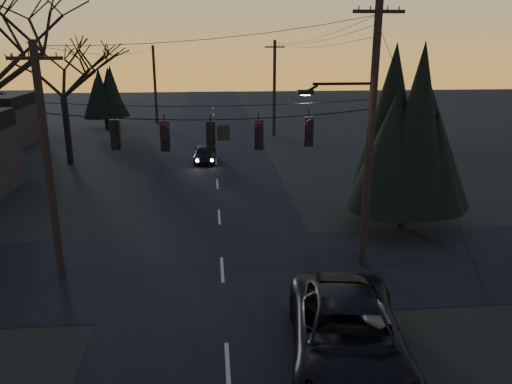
{
  "coord_description": "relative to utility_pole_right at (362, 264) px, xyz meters",
  "views": [
    {
      "loc": [
        -0.27,
        -7.52,
        8.46
      ],
      "look_at": [
        1.32,
        10.14,
        3.06
      ],
      "focal_mm": 35.0,
      "sensor_mm": 36.0,
      "label": 1
    }
  ],
  "objects": [
    {
      "name": "suv_near",
      "position": [
        -2.3,
        -6.23,
        0.91
      ],
      "size": [
        3.89,
        6.87,
        1.81
      ],
      "primitive_type": "imported",
      "rotation": [
        0.0,
        0.0,
        -0.14
      ],
      "color": "black",
      "rests_on": "ground"
    },
    {
      "name": "evergreen_dist",
      "position": [
        -16.06,
        32.71,
        3.36
      ],
      "size": [
        3.32,
        3.32,
        5.55
      ],
      "color": "black",
      "rests_on": "ground"
    },
    {
      "name": "cross_road",
      "position": [
        -5.5,
        0.0,
        0.01
      ],
      "size": [
        60.0,
        7.0,
        0.02
      ],
      "primitive_type": "cube",
      "color": "black",
      "rests_on": "ground"
    },
    {
      "name": "utility_pole_left",
      "position": [
        -11.5,
        0.0,
        0.0
      ],
      "size": [
        1.8,
        0.3,
        8.5
      ],
      "primitive_type": null,
      "color": "black",
      "rests_on": "ground"
    },
    {
      "name": "main_road",
      "position": [
        -5.5,
        10.0,
        0.01
      ],
      "size": [
        8.0,
        120.0,
        0.02
      ],
      "primitive_type": "cube",
      "color": "black",
      "rests_on": "ground"
    },
    {
      "name": "sedan_oncoming_a",
      "position": [
        -6.3,
        18.02,
        0.65
      ],
      "size": [
        1.66,
        3.86,
        1.3
      ],
      "primitive_type": "imported",
      "rotation": [
        0.0,
        0.0,
        3.11
      ],
      "color": "black",
      "rests_on": "ground"
    },
    {
      "name": "utility_pole_right",
      "position": [
        0.0,
        0.0,
        0.0
      ],
      "size": [
        5.0,
        0.3,
        10.0
      ],
      "primitive_type": null,
      "color": "black",
      "rests_on": "ground"
    },
    {
      "name": "utility_pole_far_r",
      "position": [
        0.0,
        28.0,
        0.0
      ],
      "size": [
        1.8,
        0.3,
        8.5
      ],
      "primitive_type": null,
      "color": "black",
      "rests_on": "ground"
    },
    {
      "name": "evergreen_right",
      "position": [
        3.02,
        3.8,
        4.59
      ],
      "size": [
        4.68,
        4.68,
        7.99
      ],
      "color": "black",
      "rests_on": "ground"
    },
    {
      "name": "span_signal_assembly",
      "position": [
        -5.74,
        0.0,
        5.28
      ],
      "size": [
        11.5,
        0.44,
        1.55
      ],
      "color": "black",
      "rests_on": "ground"
    },
    {
      "name": "bare_tree_dist",
      "position": [
        -15.86,
        18.24,
        6.6
      ],
      "size": [
        6.41,
        6.41,
        9.45
      ],
      "color": "black",
      "rests_on": "ground"
    },
    {
      "name": "utility_pole_far_l",
      "position": [
        -11.5,
        36.0,
        0.0
      ],
      "size": [
        0.3,
        0.3,
        8.0
      ],
      "primitive_type": null,
      "color": "black",
      "rests_on": "ground"
    }
  ]
}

